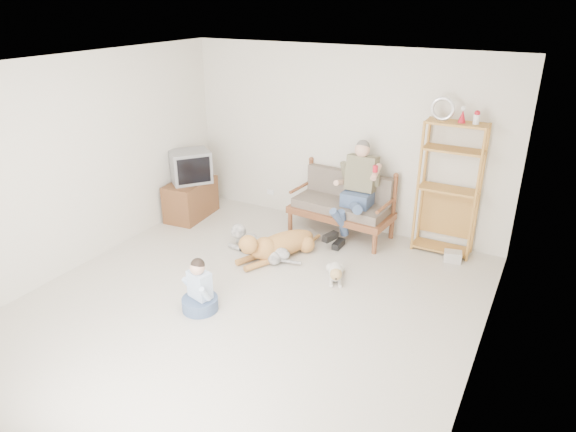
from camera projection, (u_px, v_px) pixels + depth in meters
The scene contains 16 objects.
floor at pixel (245, 308), 5.93m from camera, with size 5.50×5.50×0.00m, color silver.
ceiling at pixel (235, 67), 4.86m from camera, with size 5.50×5.50×0.00m, color white.
wall_back at pixel (343, 140), 7.61m from camera, with size 5.00×5.00×0.00m, color beige.
wall_left at pixel (75, 165), 6.49m from camera, with size 5.50×5.50×0.00m, color beige.
wall_right at pixel (490, 252), 4.30m from camera, with size 5.50×5.50×0.00m, color beige.
loveseat at pixel (343, 203), 7.63m from camera, with size 1.55×0.82×0.95m.
man at pixel (353, 198), 7.28m from camera, with size 0.56×0.80×1.30m.
etagere at pixel (449, 188), 6.89m from camera, with size 0.82×0.36×2.15m.
book_stack at pixel (453, 256), 6.95m from camera, with size 0.23×0.16×0.14m, color silver.
tv_stand at pixel (191, 199), 8.28m from camera, with size 0.58×0.94×0.60m.
crt_tv at pixel (190, 166), 8.06m from camera, with size 0.75×0.77×0.50m.
wall_outlet at pixel (271, 192), 8.57m from camera, with size 0.12×0.02×0.08m, color white.
golden_retriever at pixel (276, 245), 7.02m from camera, with size 0.77×1.40×0.45m.
shaggy_dog at pixel (258, 245), 7.11m from camera, with size 1.23×0.40×0.36m.
terrier at pixel (336, 273), 6.49m from camera, with size 0.34×0.59×0.24m.
child at pixel (200, 291), 5.82m from camera, with size 0.42×0.42×0.66m.
Camera 1 is at (2.83, -4.17, 3.34)m, focal length 32.00 mm.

